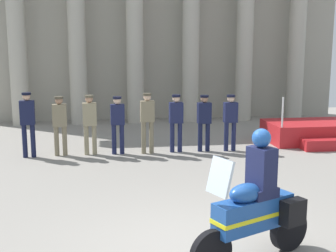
{
  "coord_description": "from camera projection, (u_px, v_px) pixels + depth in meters",
  "views": [
    {
      "loc": [
        -1.35,
        -5.93,
        2.98
      ],
      "look_at": [
        -0.09,
        2.92,
        1.37
      ],
      "focal_mm": 47.12,
      "sensor_mm": 36.0,
      "label": 1
    }
  ],
  "objects": [
    {
      "name": "motorcycle_with_rider",
      "position": [
        257.0,
        207.0,
        6.08
      ],
      "size": [
        1.95,
        1.07,
        1.9
      ],
      "rotation": [
        0.0,
        0.0,
        3.57
      ],
      "color": "black",
      "rests_on": "ground_plane"
    },
    {
      "name": "officer_in_row_7",
      "position": [
        230.0,
        118.0,
        12.64
      ],
      "size": [
        0.39,
        0.24,
        1.63
      ],
      "rotation": [
        0.0,
        0.0,
        3.19
      ],
      "color": "#191E42",
      "rests_on": "ground_plane"
    },
    {
      "name": "ground_plane",
      "position": [
        202.0,
        252.0,
        6.5
      ],
      "size": [
        28.86,
        28.86,
        0.0
      ],
      "primitive_type": "plane",
      "color": "gray"
    },
    {
      "name": "officer_in_row_2",
      "position": [
        90.0,
        120.0,
        12.18
      ],
      "size": [
        0.39,
        0.24,
        1.67
      ],
      "rotation": [
        0.0,
        0.0,
        3.19
      ],
      "color": "gray",
      "rests_on": "ground_plane"
    },
    {
      "name": "reviewing_stand",
      "position": [
        311.0,
        133.0,
        13.91
      ],
      "size": [
        2.69,
        2.25,
        1.53
      ],
      "color": "#B21E23",
      "rests_on": "ground_plane"
    },
    {
      "name": "officer_in_row_6",
      "position": [
        204.0,
        118.0,
        12.57
      ],
      "size": [
        0.39,
        0.24,
        1.63
      ],
      "rotation": [
        0.0,
        0.0,
        3.19
      ],
      "color": "#141938",
      "rests_on": "ground_plane"
    },
    {
      "name": "officer_in_row_5",
      "position": [
        176.0,
        119.0,
        12.48
      ],
      "size": [
        0.39,
        0.24,
        1.65
      ],
      "rotation": [
        0.0,
        0.0,
        3.19
      ],
      "color": "#191E42",
      "rests_on": "ground_plane"
    },
    {
      "name": "colonnade_backdrop",
      "position": [
        161.0,
        20.0,
        17.57
      ],
      "size": [
        14.98,
        1.52,
        7.55
      ],
      "color": "#A49F91",
      "rests_on": "ground_plane"
    },
    {
      "name": "officer_in_row_3",
      "position": [
        118.0,
        120.0,
        12.25
      ],
      "size": [
        0.39,
        0.24,
        1.62
      ],
      "rotation": [
        0.0,
        0.0,
        3.19
      ],
      "color": "#191E42",
      "rests_on": "ground_plane"
    },
    {
      "name": "officer_in_row_1",
      "position": [
        60.0,
        121.0,
        12.07
      ],
      "size": [
        0.39,
        0.24,
        1.65
      ],
      "rotation": [
        0.0,
        0.0,
        3.19
      ],
      "color": "#7A7056",
      "rests_on": "ground_plane"
    },
    {
      "name": "officer_in_row_4",
      "position": [
        147.0,
        118.0,
        12.31
      ],
      "size": [
        0.39,
        0.24,
        1.71
      ],
      "rotation": [
        0.0,
        0.0,
        3.19
      ],
      "color": "#7A7056",
      "rests_on": "ground_plane"
    },
    {
      "name": "officer_in_row_0",
      "position": [
        28.0,
        119.0,
        11.86
      ],
      "size": [
        0.39,
        0.24,
        1.77
      ],
      "rotation": [
        0.0,
        0.0,
        3.19
      ],
      "color": "#141938",
      "rests_on": "ground_plane"
    }
  ]
}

